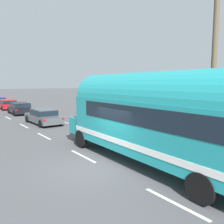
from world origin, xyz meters
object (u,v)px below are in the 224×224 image
car_third (7,104)px  painted_bus (159,115)px  car_lead (43,116)px  car_second (20,108)px  utility_pole (214,65)px

car_third → painted_bus: bearing=-90.1°
car_lead → car_second: (0.07, 8.13, 0.04)m
utility_pole → car_third: (-2.60, 29.12, -3.63)m
utility_pole → painted_bus: (-2.66, 0.76, -2.12)m
utility_pole → car_second: (-2.66, 22.58, -3.64)m
painted_bus → car_lead: size_ratio=2.53×
car_second → car_third: size_ratio=0.95×
car_second → painted_bus: bearing=-90.0°
utility_pole → car_third: bearing=95.1°
utility_pole → car_lead: utility_pole is taller
car_lead → car_second: 8.13m
painted_bus → car_lead: 13.78m
painted_bus → car_lead: painted_bus is taller
utility_pole → car_second: utility_pole is taller
utility_pole → painted_bus: 3.49m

